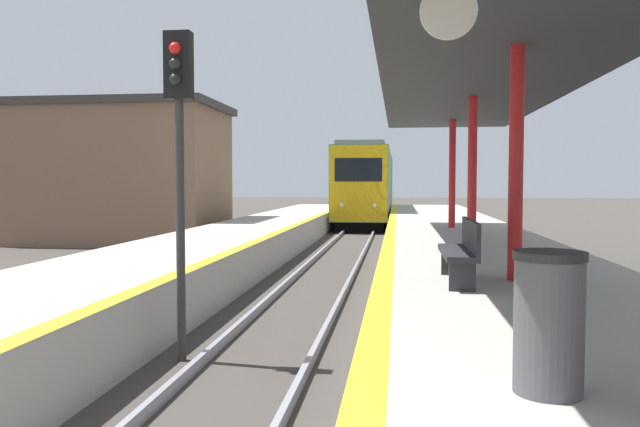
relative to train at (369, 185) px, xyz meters
The scene contains 6 objects.
train is the anchor object (origin of this frame).
signal_near 31.82m from the train, 91.93° to the right, with size 0.36×0.31×4.46m.
station_canopy 27.92m from the train, 82.57° to the right, with size 4.20×22.05×3.69m.
trash_bin 35.62m from the train, 85.32° to the right, with size 0.50×0.50×0.99m.
bench 30.80m from the train, 84.79° to the right, with size 0.44×1.88×0.92m.
station_building 18.42m from the train, 122.27° to the right, with size 9.25×5.34×5.65m.
Camera 1 is at (1.87, -1.45, 2.45)m, focal length 35.00 mm.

